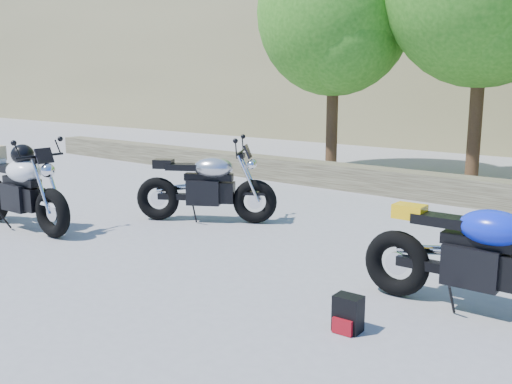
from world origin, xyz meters
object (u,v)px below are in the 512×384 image
silver_bike (207,187)px  white_bike (20,188)px  blue_bike (478,258)px  backpack (348,314)px

silver_bike → white_bike: bearing=-162.4°
blue_bike → silver_bike: bearing=165.0°
blue_bike → backpack: (-0.74, -1.11, -0.39)m
silver_bike → backpack: (3.82, -2.15, -0.40)m
white_bike → blue_bike: white_bike is taller
white_bike → silver_bike: bearing=47.1°
white_bike → blue_bike: size_ratio=1.03×
silver_bike → white_bike: size_ratio=0.87×
silver_bike → backpack: silver_bike is taller
white_bike → backpack: bearing=-2.2°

